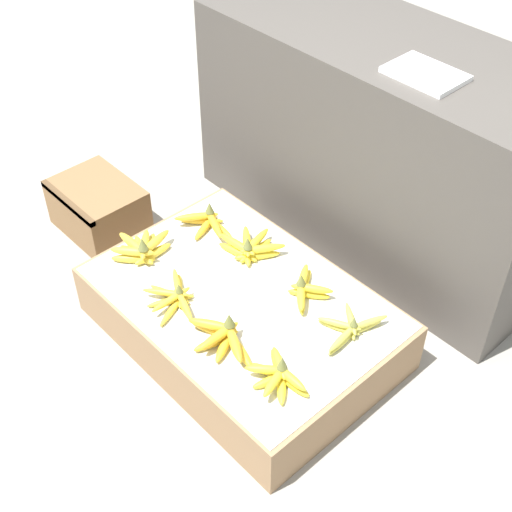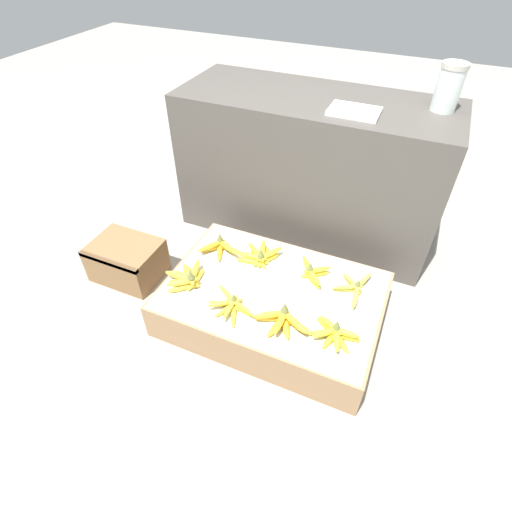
% 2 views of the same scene
% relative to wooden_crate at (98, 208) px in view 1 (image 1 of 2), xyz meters
% --- Properties ---
extents(ground_plane, '(10.00, 10.00, 0.00)m').
position_rel_wooden_crate_xyz_m(ground_plane, '(0.86, 0.03, -0.11)').
color(ground_plane, gray).
extents(display_platform, '(1.04, 0.71, 0.21)m').
position_rel_wooden_crate_xyz_m(display_platform, '(0.86, 0.03, -0.00)').
color(display_platform, '#997551').
rests_on(display_platform, ground_plane).
extents(back_vendor_table, '(1.49, 0.59, 0.84)m').
position_rel_wooden_crate_xyz_m(back_vendor_table, '(0.76, 0.84, 0.31)').
color(back_vendor_table, '#4C4742').
rests_on(back_vendor_table, ground_plane).
extents(wooden_crate, '(0.37, 0.28, 0.21)m').
position_rel_wooden_crate_xyz_m(wooden_crate, '(0.00, 0.00, 0.00)').
color(wooden_crate, olive).
rests_on(wooden_crate, ground_plane).
extents(banana_bunch_front_left, '(0.19, 0.24, 0.11)m').
position_rel_wooden_crate_xyz_m(banana_bunch_front_left, '(0.47, -0.10, 0.13)').
color(banana_bunch_front_left, gold).
rests_on(banana_bunch_front_left, display_platform).
extents(banana_bunch_front_midleft, '(0.25, 0.21, 0.08)m').
position_rel_wooden_crate_xyz_m(banana_bunch_front_midleft, '(0.73, -0.15, 0.12)').
color(banana_bunch_front_midleft, gold).
rests_on(banana_bunch_front_midleft, display_platform).
extents(banana_bunch_front_midright, '(0.27, 0.17, 0.11)m').
position_rel_wooden_crate_xyz_m(banana_bunch_front_midright, '(0.98, -0.15, 0.13)').
color(banana_bunch_front_midright, gold).
rests_on(banana_bunch_front_midright, display_platform).
extents(banana_bunch_front_right, '(0.22, 0.18, 0.10)m').
position_rel_wooden_crate_xyz_m(banana_bunch_front_right, '(1.20, -0.13, 0.13)').
color(banana_bunch_front_right, yellow).
rests_on(banana_bunch_front_right, display_platform).
extents(banana_bunch_middle_left, '(0.23, 0.17, 0.10)m').
position_rel_wooden_crate_xyz_m(banana_bunch_middle_left, '(0.50, 0.18, 0.13)').
color(banana_bunch_middle_left, gold).
rests_on(banana_bunch_middle_left, display_platform).
extents(banana_bunch_middle_midleft, '(0.22, 0.19, 0.11)m').
position_rel_wooden_crate_xyz_m(banana_bunch_middle_midleft, '(0.72, 0.20, 0.13)').
color(banana_bunch_middle_midleft, yellow).
rests_on(banana_bunch_middle_midleft, display_platform).
extents(banana_bunch_middle_midright, '(0.18, 0.20, 0.10)m').
position_rel_wooden_crate_xyz_m(banana_bunch_middle_midright, '(1.00, 0.19, 0.13)').
color(banana_bunch_middle_midright, yellow).
rests_on(banana_bunch_middle_midright, display_platform).
extents(banana_bunch_middle_right, '(0.17, 0.26, 0.08)m').
position_rel_wooden_crate_xyz_m(banana_bunch_middle_right, '(1.22, 0.18, 0.12)').
color(banana_bunch_middle_right, gold).
rests_on(banana_bunch_middle_right, display_platform).
extents(foam_tray_white, '(0.24, 0.17, 0.02)m').
position_rel_wooden_crate_xyz_m(foam_tray_white, '(0.99, 0.72, 0.74)').
color(foam_tray_white, white).
rests_on(foam_tray_white, back_vendor_table).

